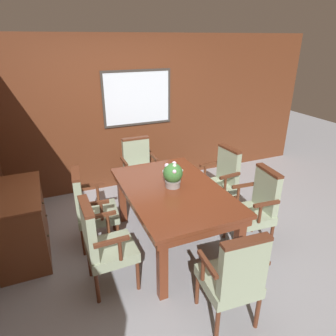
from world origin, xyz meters
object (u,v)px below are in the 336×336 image
chair_left_far (90,206)px  chair_head_near (234,276)px  sideboard_cabinet (21,224)px  chair_right_far (221,179)px  potted_plant (173,175)px  dining_table (173,196)px  chair_head_far (139,168)px  chair_left_near (103,243)px  chair_right_near (256,206)px

chair_left_far → chair_head_near: bearing=-144.9°
sideboard_cabinet → chair_right_far: bearing=-2.2°
potted_plant → chair_head_near: bearing=-90.1°
potted_plant → dining_table: bearing=-110.1°
chair_left_far → chair_head_near: 1.87m
chair_head_near → chair_left_far: bearing=-56.3°
chair_head_far → chair_right_far: bearing=-41.4°
chair_right_far → chair_left_near: bearing=-72.6°
dining_table → chair_left_near: chair_left_near is taller
chair_head_far → chair_right_near: bearing=-59.4°
chair_head_far → sideboard_cabinet: 1.82m
chair_left_near → chair_head_near: 1.28m
chair_head_far → chair_head_near: (0.04, -2.49, 0.00)m
chair_right_far → chair_head_far: bearing=-137.0°
potted_plant → sideboard_cabinet: bearing=164.8°
sideboard_cabinet → chair_head_near: bearing=-45.9°
chair_head_near → chair_right_near: bearing=-132.3°
chair_head_far → chair_head_near: bearing=-88.9°
potted_plant → chair_left_near: bearing=-156.2°
dining_table → chair_right_far: 1.02m
dining_table → chair_right_far: bearing=24.0°
dining_table → sideboard_cabinet: size_ratio=1.65×
chair_left_near → sideboard_cabinet: (-0.77, 0.87, -0.12)m
chair_left_near → sideboard_cabinet: 1.17m
chair_head_far → chair_head_near: 2.49m
dining_table → sideboard_cabinet: 1.78m
chair_left_far → potted_plant: (0.92, -0.34, 0.39)m
chair_right_far → sideboard_cabinet: size_ratio=0.96×
chair_left_far → chair_right_far: size_ratio=1.00×
chair_right_near → sideboard_cabinet: chair_right_near is taller
chair_left_far → chair_head_far: bearing=-40.1°
dining_table → sideboard_cabinet: bearing=163.1°
chair_left_far → potted_plant: size_ratio=3.27×
chair_head_far → sideboard_cabinet: chair_head_far is taller
chair_right_near → potted_plant: (-0.91, 0.42, 0.39)m
chair_right_near → chair_right_far: (-0.00, 0.78, 0.00)m
sideboard_cabinet → dining_table: bearing=-16.9°
chair_head_far → chair_right_near: size_ratio=1.00×
chair_right_far → potted_plant: 1.05m
dining_table → chair_left_far: bearing=156.8°
dining_table → chair_head_near: chair_head_near is taller
chair_head_far → potted_plant: 1.27m
chair_right_far → chair_head_near: bearing=-34.2°
dining_table → chair_right_near: bearing=-21.9°
chair_head_near → sideboard_cabinet: 2.44m
chair_left_near → potted_plant: size_ratio=3.27×
chair_left_far → potted_plant: bearing=-104.6°
chair_right_far → chair_head_near: same height
chair_left_far → sideboard_cabinet: 0.80m
chair_right_far → potted_plant: potted_plant is taller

